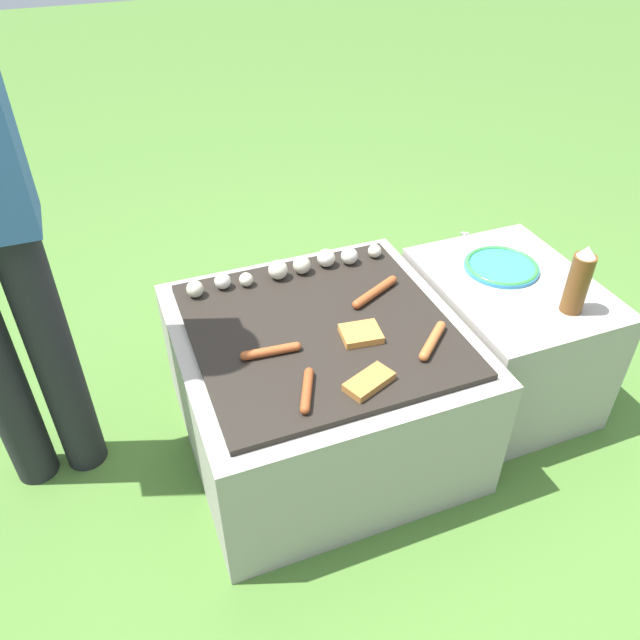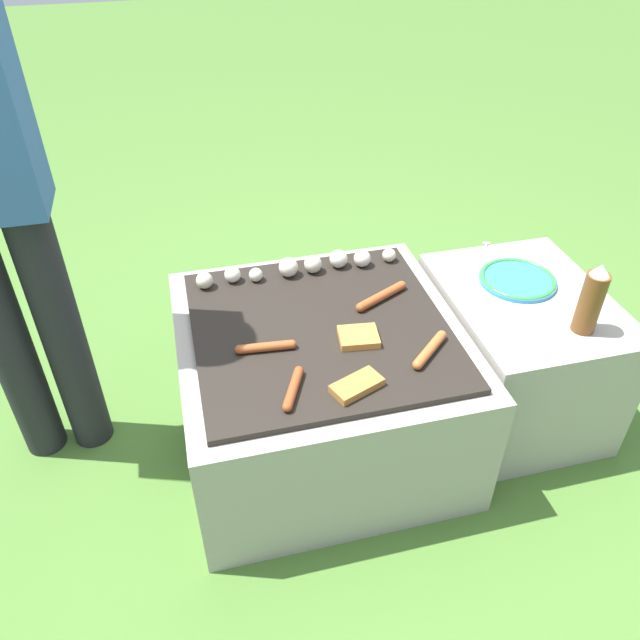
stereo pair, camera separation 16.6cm
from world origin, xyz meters
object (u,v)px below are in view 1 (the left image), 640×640
condiment_bottle (579,281)px  fork_utensil (467,248)px  sausage_front_center (271,351)px  plate_colorful (501,266)px

condiment_bottle → fork_utensil: 0.41m
sausage_front_center → condiment_bottle: bearing=-8.1°
condiment_bottle → fork_utensil: (-0.09, 0.39, -0.09)m
plate_colorful → condiment_bottle: 0.27m
sausage_front_center → plate_colorful: (0.78, 0.13, -0.00)m
plate_colorful → condiment_bottle: (0.06, -0.25, 0.09)m
sausage_front_center → plate_colorful: size_ratio=0.70×
sausage_front_center → condiment_bottle: condiment_bottle is taller
sausage_front_center → condiment_bottle: size_ratio=0.77×
condiment_bottle → plate_colorful: bearing=103.0°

